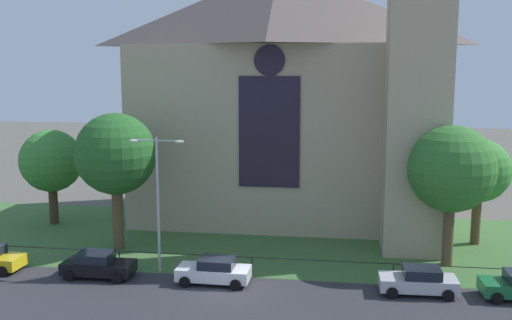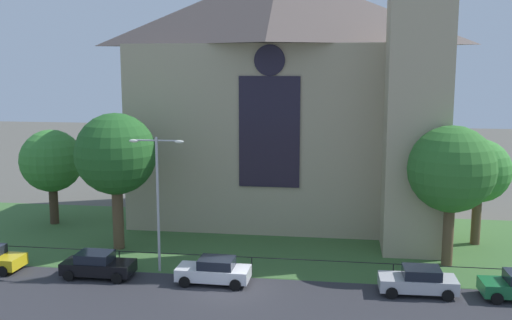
# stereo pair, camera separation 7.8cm
# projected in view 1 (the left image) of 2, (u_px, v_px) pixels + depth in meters

# --- Properties ---
(ground) EXTENTS (160.00, 160.00, 0.00)m
(ground) POSITION_uv_depth(u_px,v_px,m) (255.00, 239.00, 43.70)
(ground) COLOR #56544C
(road_asphalt) EXTENTS (120.00, 8.00, 0.01)m
(road_asphalt) POSITION_uv_depth(u_px,v_px,m) (222.00, 303.00, 31.97)
(road_asphalt) COLOR #2D2D33
(road_asphalt) RESTS_ON ground
(grass_verge) EXTENTS (120.00, 20.00, 0.01)m
(grass_verge) POSITION_uv_depth(u_px,v_px,m) (251.00, 247.00, 41.74)
(grass_verge) COLOR #3D6633
(grass_verge) RESTS_ON ground
(church_building) EXTENTS (23.20, 16.20, 26.00)m
(church_building) POSITION_uv_depth(u_px,v_px,m) (287.00, 93.00, 47.98)
(church_building) COLOR tan
(church_building) RESTS_ON ground
(iron_railing) EXTENTS (33.33, 0.07, 1.13)m
(iron_railing) POSITION_uv_depth(u_px,v_px,m) (252.00, 259.00, 36.08)
(iron_railing) COLOR black
(iron_railing) RESTS_ON ground
(tree_right_far) EXTENTS (4.39, 4.39, 7.45)m
(tree_right_far) POSITION_uv_depth(u_px,v_px,m) (479.00, 171.00, 41.69)
(tree_right_far) COLOR brown
(tree_right_far) RESTS_ON ground
(tree_left_far) EXTENTS (4.88, 4.88, 7.50)m
(tree_left_far) POSITION_uv_depth(u_px,v_px,m) (51.00, 161.00, 47.06)
(tree_left_far) COLOR #423021
(tree_left_far) RESTS_ON ground
(tree_left_near) EXTENTS (5.50, 5.50, 9.34)m
(tree_left_near) POSITION_uv_depth(u_px,v_px,m) (116.00, 155.00, 40.41)
(tree_left_near) COLOR brown
(tree_left_near) RESTS_ON ground
(tree_right_near) EXTENTS (5.40, 5.40, 8.86)m
(tree_right_near) POSITION_uv_depth(u_px,v_px,m) (451.00, 170.00, 37.12)
(tree_right_near) COLOR brown
(tree_right_near) RESTS_ON ground
(streetlamp_near) EXTENTS (3.37, 0.26, 8.27)m
(streetlamp_near) POSITION_uv_depth(u_px,v_px,m) (158.00, 187.00, 36.11)
(streetlamp_near) COLOR #B2B2B7
(streetlamp_near) RESTS_ON ground
(parked_car_black) EXTENTS (4.20, 2.03, 1.51)m
(parked_car_black) POSITION_uv_depth(u_px,v_px,m) (98.00, 265.00, 35.79)
(parked_car_black) COLOR black
(parked_car_black) RESTS_ON ground
(parked_car_white) EXTENTS (4.23, 2.08, 1.51)m
(parked_car_white) POSITION_uv_depth(u_px,v_px,m) (214.00, 271.00, 34.77)
(parked_car_white) COLOR silver
(parked_car_white) RESTS_ON ground
(parked_car_silver) EXTENTS (4.25, 2.12, 1.51)m
(parked_car_silver) POSITION_uv_depth(u_px,v_px,m) (419.00, 281.00, 33.19)
(parked_car_silver) COLOR #B7B7BC
(parked_car_silver) RESTS_ON ground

